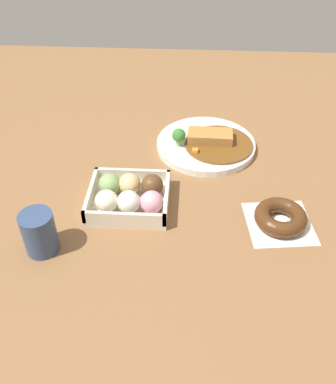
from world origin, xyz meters
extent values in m
plane|color=brown|center=(0.00, 0.00, 0.00)|extent=(1.60, 1.60, 0.00)
cylinder|color=white|center=(0.06, 0.14, 0.01)|extent=(0.26, 0.26, 0.02)
cylinder|color=brown|center=(0.09, 0.13, 0.02)|extent=(0.18, 0.18, 0.01)
cube|color=#A87538|center=(0.07, 0.14, 0.04)|extent=(0.12, 0.06, 0.02)
cylinder|color=white|center=(0.02, 0.16, 0.02)|extent=(0.06, 0.06, 0.00)
ellipsoid|color=yellow|center=(0.02, 0.16, 0.03)|extent=(0.03, 0.03, 0.01)
cylinder|color=#8CB766|center=(-0.01, 0.12, 0.03)|extent=(0.01, 0.01, 0.02)
sphere|color=#387A2D|center=(-0.01, 0.12, 0.05)|extent=(0.04, 0.04, 0.04)
cube|color=orange|center=(0.03, 0.09, 0.03)|extent=(0.02, 0.02, 0.01)
cube|color=beige|center=(-0.11, -0.09, 0.01)|extent=(0.18, 0.16, 0.01)
cube|color=beige|center=(-0.20, -0.09, 0.03)|extent=(0.01, 0.16, 0.03)
cube|color=beige|center=(-0.03, -0.09, 0.03)|extent=(0.01, 0.16, 0.03)
cube|color=beige|center=(-0.11, -0.17, 0.03)|extent=(0.18, 0.01, 0.03)
cube|color=beige|center=(-0.11, -0.02, 0.03)|extent=(0.18, 0.01, 0.03)
sphere|color=#EFE5C6|center=(-0.15, -0.13, 0.04)|extent=(0.05, 0.05, 0.05)
sphere|color=silver|center=(-0.11, -0.13, 0.04)|extent=(0.05, 0.05, 0.05)
sphere|color=pink|center=(-0.06, -0.12, 0.04)|extent=(0.05, 0.05, 0.05)
sphere|color=#84A860|center=(-0.16, -0.07, 0.04)|extent=(0.05, 0.05, 0.05)
sphere|color=#DBB77A|center=(-0.11, -0.07, 0.04)|extent=(0.05, 0.05, 0.05)
sphere|color=brown|center=(-0.06, -0.07, 0.04)|extent=(0.05, 0.05, 0.05)
cube|color=white|center=(0.21, -0.14, 0.00)|extent=(0.15, 0.15, 0.00)
torus|color=#4C2B14|center=(0.21, -0.14, 0.02)|extent=(0.11, 0.11, 0.03)
cylinder|color=#33476B|center=(-0.27, -0.24, 0.05)|extent=(0.07, 0.07, 0.09)
camera|label=1|loc=(0.02, -0.80, 0.64)|focal=39.97mm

